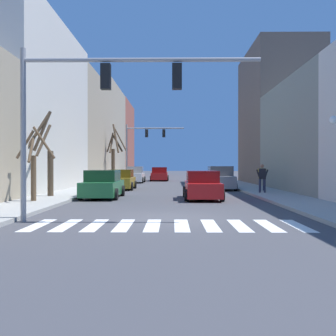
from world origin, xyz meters
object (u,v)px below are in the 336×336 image
at_px(car_parked_right_near, 160,174).
at_px(car_parked_left_far, 220,179).
at_px(traffic_signal_far, 143,141).
at_px(pedestrian_waiting_at_curb, 262,176).
at_px(street_tree_right_far, 46,157).
at_px(pedestrian_on_right_sidewalk, 262,175).
at_px(car_parked_left_mid, 202,186).
at_px(traffic_signal_near, 96,94).
at_px(car_parked_right_mid, 121,180).
at_px(car_driving_toward_lane, 135,175).
at_px(street_tree_left_mid, 34,166).
at_px(car_parked_right_far, 103,185).
at_px(street_tree_right_mid, 114,154).

distance_m(car_parked_right_near, car_parked_left_far, 18.29).
height_order(traffic_signal_far, pedestrian_waiting_at_curb, traffic_signal_far).
xyz_separation_m(car_parked_left_far, street_tree_right_far, (-10.77, -8.32, 1.50)).
relative_size(car_parked_right_near, pedestrian_on_right_sidewalk, 2.69).
height_order(traffic_signal_far, car_parked_left_mid, traffic_signal_far).
distance_m(traffic_signal_near, car_parked_right_mid, 17.98).
xyz_separation_m(traffic_signal_far, car_parked_left_far, (6.85, -11.81, -3.68)).
distance_m(car_parked_left_mid, car_parked_left_far, 8.77).
relative_size(car_parked_right_mid, street_tree_right_far, 0.91).
distance_m(car_parked_left_far, street_tree_right_far, 13.69).
distance_m(car_parked_right_mid, car_driving_toward_lane, 11.99).
height_order(traffic_signal_far, car_parked_right_near, traffic_signal_far).
xyz_separation_m(car_driving_toward_lane, car_parked_left_mid, (5.71, -20.73, -0.08)).
xyz_separation_m(car_parked_right_mid, car_parked_right_near, (2.43, 17.31, 0.04)).
xyz_separation_m(car_driving_toward_lane, street_tree_left_mid, (-2.67, -23.56, 1.02)).
relative_size(car_driving_toward_lane, street_tree_right_far, 0.97).
xyz_separation_m(traffic_signal_far, pedestrian_on_right_sidewalk, (9.28, -15.26, -3.31)).
bearing_deg(car_parked_left_far, car_driving_toward_lane, 32.36).
bearing_deg(car_parked_right_far, car_parked_right_mid, 0.01).
height_order(car_parked_right_far, street_tree_left_mid, street_tree_left_mid).
bearing_deg(car_parked_right_mid, street_tree_right_mid, 10.42).
bearing_deg(car_parked_right_mid, car_parked_left_far, -91.52).
bearing_deg(street_tree_right_mid, car_parked_left_mid, -70.71).
bearing_deg(traffic_signal_far, car_parked_left_mid, -76.65).
xyz_separation_m(car_driving_toward_lane, car_parked_left_far, (7.73, -12.20, 0.02)).
bearing_deg(pedestrian_on_right_sidewalk, traffic_signal_near, -150.28).
height_order(car_parked_left_mid, pedestrian_waiting_at_curb, pedestrian_waiting_at_curb).
xyz_separation_m(car_parked_right_near, street_tree_right_mid, (-5.30, -1.68, 2.46)).
height_order(traffic_signal_near, car_parked_right_far, traffic_signal_near).
distance_m(car_driving_toward_lane, street_tree_right_mid, 5.20).
bearing_deg(car_parked_left_far, traffic_signal_near, 160.40).
bearing_deg(pedestrian_on_right_sidewalk, street_tree_right_mid, 95.43).
bearing_deg(car_parked_right_near, car_parked_right_far, -5.47).
bearing_deg(street_tree_left_mid, car_parked_left_far, 47.53).
distance_m(car_driving_toward_lane, car_parked_left_mid, 21.50).
bearing_deg(car_parked_right_near, car_parked_right_mid, -7.97).
relative_size(car_parked_right_mid, car_driving_toward_lane, 0.93).
xyz_separation_m(pedestrian_on_right_sidewalk, street_tree_left_mid, (-12.83, -7.91, 0.62)).
height_order(car_parked_right_mid, street_tree_right_far, street_tree_right_far).
xyz_separation_m(car_parked_right_far, pedestrian_waiting_at_curb, (9.70, 2.48, 0.46)).
distance_m(car_driving_toward_lane, street_tree_left_mid, 23.73).
bearing_deg(street_tree_right_far, pedestrian_on_right_sidewalk, 20.24).
xyz_separation_m(traffic_signal_near, car_driving_toward_lane, (-1.54, 29.57, -3.42)).
relative_size(car_parked_right_mid, car_parked_right_far, 0.93).
xyz_separation_m(traffic_signal_far, street_tree_right_mid, (-3.70, 4.03, -1.28)).
distance_m(car_parked_right_mid, car_parked_right_far, 7.99).
relative_size(car_driving_toward_lane, car_parked_left_mid, 1.02).
xyz_separation_m(traffic_signal_near, car_parked_left_far, (6.18, 17.37, -3.40)).
distance_m(traffic_signal_far, street_tree_right_mid, 5.62).
distance_m(car_parked_right_mid, street_tree_left_mid, 11.93).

